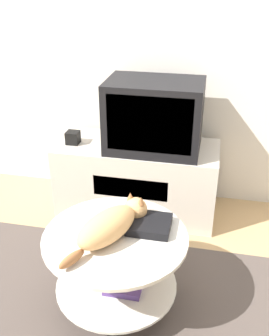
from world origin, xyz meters
TOP-DOWN VIEW (x-y plane):
  - ground_plane at (0.00, 0.00)m, footprint 12.00×12.00m
  - wall_back at (0.00, 1.23)m, footprint 8.00×0.05m
  - rug at (0.00, 0.00)m, footprint 2.10×1.08m
  - tv_stand at (-0.09, 0.92)m, footprint 1.07×0.45m
  - tv at (0.02, 0.90)m, footprint 0.59×0.39m
  - speaker at (-0.52, 0.86)m, footprint 0.08×0.08m
  - coffee_table at (-0.01, 0.02)m, footprint 0.68×0.68m
  - dvd_box at (0.14, 0.11)m, footprint 0.20×0.18m
  - cat at (-0.02, 0.01)m, footprint 0.30×0.51m

SIDE VIEW (x-z plane):
  - ground_plane at x=0.00m, z-range 0.00..0.00m
  - rug at x=0.00m, z-range 0.00..0.02m
  - tv_stand at x=-0.09m, z-range 0.00..0.50m
  - coffee_table at x=-0.01m, z-range 0.08..0.51m
  - dvd_box at x=0.14m, z-range 0.45..0.49m
  - cat at x=-0.02m, z-range 0.44..0.58m
  - speaker at x=-0.52m, z-range 0.50..0.58m
  - tv at x=0.02m, z-range 0.50..0.95m
  - wall_back at x=0.00m, z-range 0.00..2.60m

